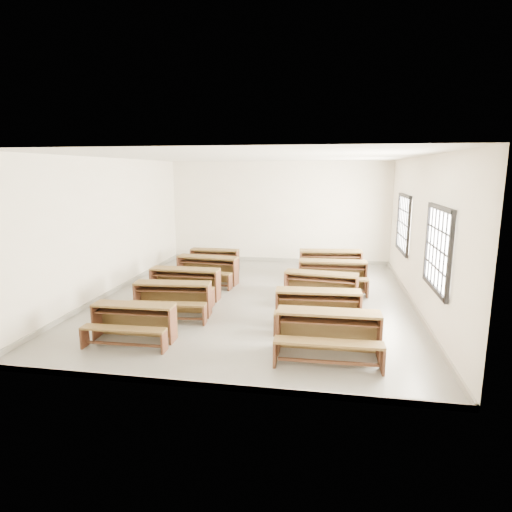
% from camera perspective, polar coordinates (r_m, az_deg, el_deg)
% --- Properties ---
extents(room, '(8.50, 8.50, 3.20)m').
position_cam_1_polar(room, '(9.53, 0.54, 6.73)').
color(room, slate).
rests_on(room, ground).
extents(desk_set_0, '(1.45, 0.77, 0.64)m').
position_cam_1_polar(desk_set_0, '(7.76, -16.05, -8.17)').
color(desk_set_0, brown).
rests_on(desk_set_0, ground).
extents(desk_set_1, '(1.60, 0.93, 0.69)m').
position_cam_1_polar(desk_set_1, '(8.84, -11.10, -5.35)').
color(desk_set_1, brown).
rests_on(desk_set_1, ground).
extents(desk_set_2, '(1.59, 0.84, 0.71)m').
position_cam_1_polar(desk_set_2, '(9.91, -9.51, -3.38)').
color(desk_set_2, brown).
rests_on(desk_set_2, ground).
extents(desk_set_3, '(1.66, 0.97, 0.72)m').
position_cam_1_polar(desk_set_3, '(11.20, -6.55, -1.59)').
color(desk_set_3, brown).
rests_on(desk_set_3, ground).
extents(desk_set_4, '(1.43, 0.75, 0.64)m').
position_cam_1_polar(desk_set_4, '(12.64, -5.58, -0.30)').
color(desk_set_4, brown).
rests_on(desk_set_4, ground).
extents(desk_set_5, '(1.64, 0.87, 0.73)m').
position_cam_1_polar(desk_set_5, '(6.94, 9.61, -9.78)').
color(desk_set_5, brown).
rests_on(desk_set_5, ground).
extents(desk_set_6, '(1.63, 0.91, 0.71)m').
position_cam_1_polar(desk_set_6, '(8.13, 8.27, -6.63)').
color(desk_set_6, brown).
rests_on(desk_set_6, ground).
extents(desk_set_7, '(1.68, 1.01, 0.72)m').
position_cam_1_polar(desk_set_7, '(9.50, 8.61, -4.00)').
color(desk_set_7, brown).
rests_on(desk_set_7, ground).
extents(desk_set_8, '(1.67, 0.90, 0.74)m').
position_cam_1_polar(desk_set_8, '(10.66, 10.14, -2.28)').
color(desk_set_8, brown).
rests_on(desk_set_8, ground).
extents(desk_set_9, '(1.77, 1.05, 0.76)m').
position_cam_1_polar(desk_set_9, '(11.95, 9.90, -0.74)').
color(desk_set_9, brown).
rests_on(desk_set_9, ground).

